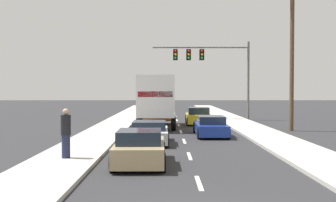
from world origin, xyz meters
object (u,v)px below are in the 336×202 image
car_silver (149,133)px  car_tan (140,148)px  box_truck (157,99)px  pedestrian_near_corner (66,133)px  car_yellow (198,117)px  traffic_signal_mast (205,60)px  car_blue (211,127)px  utility_pole_mid (292,57)px

car_silver → car_tan: 6.04m
box_truck → pedestrian_near_corner: box_truck is taller
car_yellow → pedestrian_near_corner: 18.13m
box_truck → traffic_signal_mast: traffic_signal_mast is taller
car_silver → pedestrian_near_corner: (-2.99, -5.37, 0.56)m
car_tan → car_blue: (3.60, 9.41, -0.05)m
utility_pole_mid → pedestrian_near_corner: 17.29m
car_silver → utility_pole_mid: utility_pole_mid is taller
car_blue → utility_pole_mid: (5.66, 3.00, 4.31)m
car_blue → traffic_signal_mast: (0.82, 12.78, 4.79)m
car_blue → traffic_signal_mast: traffic_signal_mast is taller
car_yellow → car_blue: (0.11, -8.22, -0.06)m
car_silver → car_blue: 4.84m
box_truck → car_silver: 8.76m
car_tan → pedestrian_near_corner: size_ratio=2.19×
utility_pole_mid → pedestrian_near_corner: size_ratio=4.99×
car_blue → pedestrian_near_corner: (-6.46, -8.75, 0.54)m
box_truck → utility_pole_mid: (8.93, -2.25, 2.77)m
car_blue → utility_pole_mid: 7.72m
car_yellow → traffic_signal_mast: (0.93, 4.56, 4.73)m
car_blue → pedestrian_near_corner: 10.89m
car_yellow → pedestrian_near_corner: bearing=-110.5°
car_yellow → traffic_signal_mast: 6.64m
car_tan → car_yellow: (3.49, 17.64, 0.01)m
car_tan → car_blue: car_tan is taller
traffic_signal_mast → pedestrian_near_corner: traffic_signal_mast is taller
car_silver → car_tan: car_tan is taller
car_blue → pedestrian_near_corner: bearing=-126.5°
car_yellow → pedestrian_near_corner: (-6.35, -16.97, 0.48)m
car_tan → pedestrian_near_corner: 2.98m
car_yellow → car_blue: bearing=-89.2°
utility_pole_mid → car_blue: bearing=-152.1°
box_truck → utility_pole_mid: 9.62m
traffic_signal_mast → car_silver: bearing=-104.9°
car_silver → car_blue: car_blue is taller
box_truck → car_silver: bearing=-91.3°
pedestrian_near_corner → traffic_signal_mast: bearing=71.3°
utility_pole_mid → car_yellow: bearing=137.8°
car_silver → car_yellow: (3.37, 11.60, 0.07)m
box_truck → car_blue: bearing=-58.0°
car_yellow → car_blue: car_yellow is taller
box_truck → car_yellow: (3.17, 2.98, -1.48)m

